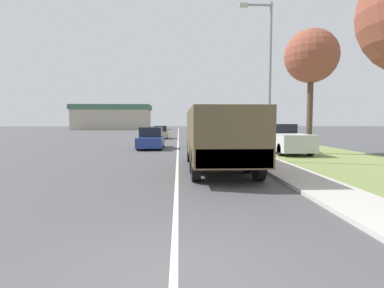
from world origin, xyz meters
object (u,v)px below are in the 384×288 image
pickup_truck (284,139)px  lamp_post (266,69)px  car_second_ahead (161,133)px  car_nearest_ahead (151,139)px  military_truck (218,134)px

pickup_truck → lamp_post: bearing=-120.4°
pickup_truck → lamp_post: 6.43m
car_second_ahead → pickup_truck: (9.32, -17.23, 0.21)m
car_second_ahead → car_nearest_ahead: bearing=-89.6°
car_nearest_ahead → pickup_truck: (9.23, -3.63, 0.17)m
car_nearest_ahead → car_second_ahead: bearing=90.4°
pickup_truck → military_truck: bearing=-127.8°
military_truck → car_nearest_ahead: 11.27m
car_second_ahead → lamp_post: lamp_post is taller
car_second_ahead → pickup_truck: 19.59m
car_second_ahead → lamp_post: size_ratio=0.53×
military_truck → car_nearest_ahead: (-3.87, 10.55, -0.80)m
military_truck → lamp_post: 4.95m
military_truck → pickup_truck: size_ratio=1.47×
car_nearest_ahead → lamp_post: 11.20m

